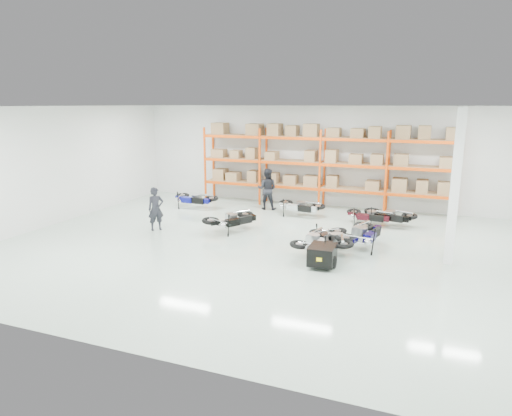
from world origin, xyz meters
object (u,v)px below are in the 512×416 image
at_px(trailer, 322,255).
at_px(moto_touring_right, 334,235).
at_px(moto_back_b, 299,203).
at_px(moto_back_c, 388,212).
at_px(person_left, 156,209).
at_px(moto_back_a, 194,196).
at_px(moto_back_d, 370,213).
at_px(moto_black_far_left, 232,216).
at_px(person_back, 267,189).
at_px(moto_blue_centre, 363,230).
at_px(moto_silver_left, 316,237).

bearing_deg(trailer, moto_touring_right, 87.91).
xyz_separation_m(trailer, moto_back_b, (-2.29, 5.67, 0.17)).
relative_size(moto_back_c, person_left, 1.10).
xyz_separation_m(moto_back_a, moto_back_d, (7.74, -0.20, -0.06)).
xyz_separation_m(moto_back_c, moto_back_d, (-0.67, -0.18, -0.04)).
distance_m(trailer, moto_back_b, 6.12).
distance_m(moto_black_far_left, moto_back_d, 5.31).
relative_size(moto_back_d, person_back, 0.91).
bearing_deg(trailer, moto_back_d, 80.87).
height_order(moto_black_far_left, moto_back_d, moto_black_far_left).
relative_size(moto_black_far_left, person_back, 1.03).
xyz_separation_m(moto_blue_centre, moto_back_b, (-3.09, 3.42, -0.07)).
bearing_deg(moto_silver_left, moto_touring_right, -129.97).
bearing_deg(moto_back_d, person_back, 83.60).
relative_size(moto_blue_centre, moto_back_d, 1.21).
bearing_deg(moto_back_d, moto_back_c, -66.58).
bearing_deg(moto_back_d, moto_silver_left, 172.44).
relative_size(moto_black_far_left, moto_back_a, 1.02).
bearing_deg(moto_back_b, moto_silver_left, -149.07).
xyz_separation_m(moto_silver_left, person_left, (-6.16, 0.51, 0.27)).
bearing_deg(moto_back_a, trailer, -123.61).
xyz_separation_m(moto_black_far_left, trailer, (3.95, -2.53, -0.20)).
distance_m(moto_silver_left, trailer, 1.28).
bearing_deg(moto_black_far_left, moto_touring_right, -162.64).
relative_size(trailer, moto_back_c, 0.86).
bearing_deg(person_left, moto_back_b, -6.17).
bearing_deg(moto_black_far_left, moto_silver_left, -170.83).
height_order(moto_black_far_left, trailer, moto_black_far_left).
height_order(moto_back_b, moto_back_d, moto_back_b).
relative_size(moto_blue_centre, person_left, 1.25).
xyz_separation_m(moto_black_far_left, moto_back_a, (-3.15, 2.86, -0.01)).
bearing_deg(moto_back_d, moto_back_b, 88.92).
bearing_deg(moto_back_b, moto_black_far_left, 161.22).
relative_size(moto_touring_right, moto_back_c, 1.00).
xyz_separation_m(moto_black_far_left, moto_back_d, (4.59, 2.66, -0.07)).
bearing_deg(moto_back_b, moto_back_c, -85.55).
relative_size(moto_back_c, person_back, 0.97).
distance_m(moto_back_d, person_back, 4.80).
xyz_separation_m(moto_back_a, moto_back_c, (8.41, -0.02, -0.02)).
xyz_separation_m(trailer, person_back, (-3.99, 6.39, 0.53)).
bearing_deg(moto_touring_right, moto_back_c, 52.33).
height_order(person_left, person_back, person_back).
bearing_deg(moto_black_far_left, moto_blue_centre, -152.84).
relative_size(moto_black_far_left, person_left, 1.17).
xyz_separation_m(moto_silver_left, moto_touring_right, (0.49, 0.43, 0.00)).
relative_size(moto_silver_left, moto_back_b, 0.99).
bearing_deg(moto_silver_left, trailer, 121.86).
xyz_separation_m(moto_touring_right, trailer, (0.00, -1.60, -0.17)).
height_order(moto_back_b, person_back, person_back).
height_order(moto_back_a, person_back, person_back).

